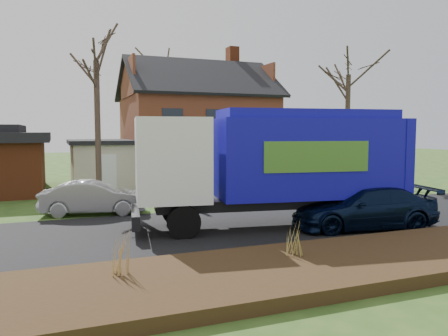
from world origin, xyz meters
name	(u,v)px	position (x,y,z in m)	size (l,w,h in m)	color
ground	(261,225)	(0.00, 0.00, 0.00)	(120.00, 120.00, 0.00)	#264717
road	(261,224)	(0.00, 0.00, 0.01)	(80.00, 7.00, 0.02)	black
mulch_verge	(356,261)	(0.00, -5.30, 0.15)	(80.00, 3.50, 0.30)	black
main_house	(189,121)	(1.49, 13.91, 4.03)	(12.95, 8.95, 9.26)	beige
garbage_truck	(279,160)	(0.46, -0.43, 2.37)	(9.85, 3.96, 4.10)	black
silver_sedan	(94,198)	(-5.46, 4.25, 0.68)	(1.44, 4.13, 1.36)	#94969B
navy_wagon	(364,208)	(3.05, -1.80, 0.73)	(2.04, 5.01, 1.45)	black
tree_front_west	(96,40)	(-4.86, 8.40, 7.78)	(3.18, 3.18, 9.44)	#443329
tree_front_east	(349,57)	(11.16, 10.03, 8.19)	(3.63, 3.63, 10.07)	#413327
tree_back	(164,57)	(1.83, 22.37, 9.56)	(3.62, 3.62, 11.47)	#453829
grass_clump_west	(121,253)	(-5.60, -4.70, 0.79)	(0.37, 0.30, 0.97)	#A9854A
grass_clump_mid	(295,239)	(-1.41, -4.77, 0.73)	(0.31, 0.25, 0.86)	#9D8D45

